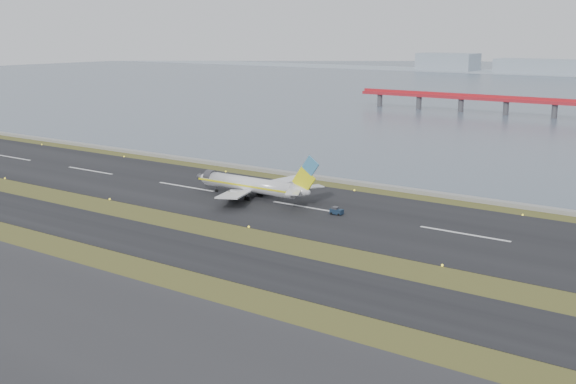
{
  "coord_description": "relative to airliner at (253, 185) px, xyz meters",
  "views": [
    {
      "loc": [
        94.95,
        -110.16,
        41.96
      ],
      "look_at": [
        0.09,
        22.0,
        5.35
      ],
      "focal_mm": 45.0,
      "sensor_mm": 36.0,
      "label": 1
    }
  ],
  "objects": [
    {
      "name": "pushback_tug",
      "position": [
        25.98,
        -1.82,
        -2.55
      ],
      "size": [
        2.96,
        1.79,
        1.88
      ],
      "rotation": [
        0.0,
        0.0,
        0.02
      ],
      "color": "#15263B",
      "rests_on": "ground"
    },
    {
      "name": "airliner",
      "position": [
        0.0,
        0.0,
        0.0
      ],
      "size": [
        38.52,
        32.89,
        12.8
      ],
      "color": "white",
      "rests_on": "ground"
    },
    {
      "name": "seawall",
      "position": [
        16.48,
        29.99,
        -2.96
      ],
      "size": [
        1000.0,
        2.5,
        1.0
      ],
      "primitive_type": "cube",
      "color": "gray",
      "rests_on": "ground"
    },
    {
      "name": "runway_strip",
      "position": [
        16.48,
        -0.01,
        -3.41
      ],
      "size": [
        1000.0,
        45.0,
        0.1
      ],
      "primitive_type": "cube",
      "color": "black",
      "rests_on": "ground"
    },
    {
      "name": "taxiway_strip",
      "position": [
        16.48,
        -42.01,
        -3.41
      ],
      "size": [
        1000.0,
        18.0,
        0.1
      ],
      "primitive_type": "cube",
      "color": "black",
      "rests_on": "ground"
    },
    {
      "name": "ground",
      "position": [
        16.48,
        -30.01,
        -3.46
      ],
      "size": [
        1000.0,
        1000.0,
        0.0
      ],
      "primitive_type": "plane",
      "color": "#3A4619",
      "rests_on": "ground"
    }
  ]
}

